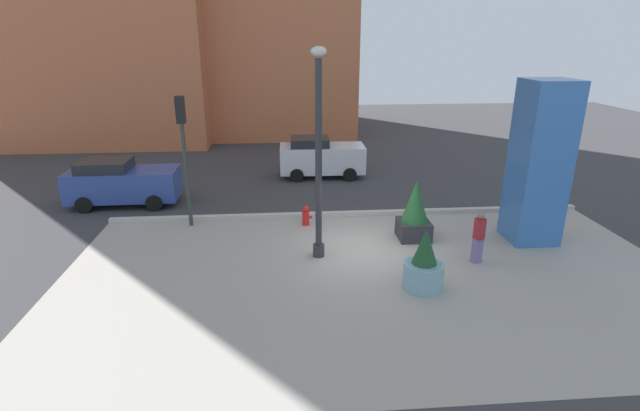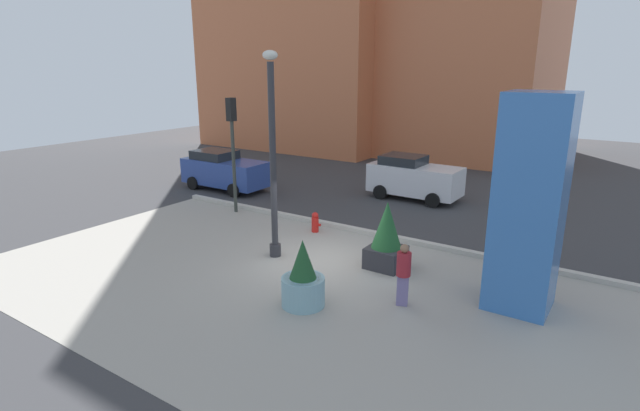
{
  "view_description": "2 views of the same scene",
  "coord_description": "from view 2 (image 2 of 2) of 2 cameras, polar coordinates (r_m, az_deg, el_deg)",
  "views": [
    {
      "loc": [
        -2.54,
        -13.88,
        6.54
      ],
      "look_at": [
        -1.4,
        0.11,
        1.52
      ],
      "focal_mm": 26.74,
      "sensor_mm": 36.0,
      "label": 1
    },
    {
      "loc": [
        7.79,
        -11.73,
        5.86
      ],
      "look_at": [
        -0.4,
        0.58,
        1.62
      ],
      "focal_mm": 27.56,
      "sensor_mm": 36.0,
      "label": 2
    }
  ],
  "objects": [
    {
      "name": "ground_plane",
      "position": [
        18.51,
        6.91,
        -2.6
      ],
      "size": [
        60.0,
        60.0,
        0.0
      ],
      "primitive_type": "plane",
      "color": "#38383A"
    },
    {
      "name": "plaza_pavement",
      "position": [
        13.78,
        -4.63,
        -9.25
      ],
      "size": [
        18.0,
        10.0,
        0.02
      ],
      "primitive_type": "cube",
      "color": "#9E998E",
      "rests_on": "ground_plane"
    },
    {
      "name": "curb_strip",
      "position": [
        17.74,
        5.63,
        -3.12
      ],
      "size": [
        18.0,
        0.24,
        0.16
      ],
      "primitive_type": "cube",
      "color": "#B7B2A8",
      "rests_on": "ground_plane"
    },
    {
      "name": "lamp_post",
      "position": [
        14.95,
        -5.48,
        5.1
      ],
      "size": [
        0.44,
        0.44,
        6.28
      ],
      "color": "#2D2D33",
      "rests_on": "ground_plane"
    },
    {
      "name": "art_pillar_blue",
      "position": [
        12.73,
        23.13,
        0.06
      ],
      "size": [
        1.5,
        1.5,
        5.3
      ],
      "primitive_type": "cube",
      "color": "#3870BC",
      "rests_on": "ground_plane"
    },
    {
      "name": "potted_plant_near_right",
      "position": [
        14.69,
        7.73,
        -3.71
      ],
      "size": [
        1.05,
        1.05,
        2.05
      ],
      "color": "#2D2D33",
      "rests_on": "ground_plane"
    },
    {
      "name": "potted_plant_curbside",
      "position": [
        12.41,
        -1.99,
        -8.71
      ],
      "size": [
        1.1,
        1.1,
        1.76
      ],
      "color": "#7AA8B7",
      "rests_on": "ground_plane"
    },
    {
      "name": "fire_hydrant",
      "position": [
        17.83,
        -0.56,
        -1.96
      ],
      "size": [
        0.36,
        0.26,
        0.75
      ],
      "color": "red",
      "rests_on": "ground_plane"
    },
    {
      "name": "traffic_light_far_side",
      "position": [
        20.02,
        -10.12,
        7.88
      ],
      "size": [
        0.28,
        0.42,
        4.64
      ],
      "color": "#333833",
      "rests_on": "ground_plane"
    },
    {
      "name": "car_far_lane",
      "position": [
        22.59,
        10.82,
        3.2
      ],
      "size": [
        4.1,
        2.06,
        1.94
      ],
      "color": "silver",
      "rests_on": "ground_plane"
    },
    {
      "name": "car_passing_lane",
      "position": [
        24.36,
        -11.08,
        4.02
      ],
      "size": [
        4.33,
        2.01,
        1.87
      ],
      "color": "#2D4793",
      "rests_on": "ground_plane"
    },
    {
      "name": "pedestrian_on_sidewalk",
      "position": [
        12.5,
        9.66,
        -7.6
      ],
      "size": [
        0.46,
        0.46,
        1.64
      ],
      "color": "slate",
      "rests_on": "ground_plane"
    }
  ]
}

